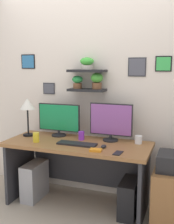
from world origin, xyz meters
TOP-DOWN VIEW (x-y plane):
  - ground_plane at (0.00, 0.00)m, footprint 8.00×8.00m
  - back_wall_assembly at (0.00, 0.44)m, footprint 4.40×0.24m
  - desk at (0.00, 0.06)m, footprint 1.65×0.68m
  - monitor_left at (-0.33, 0.22)m, footprint 0.54×0.18m
  - monitor_right at (0.33, 0.22)m, footprint 0.50×0.18m
  - keyboard at (0.03, -0.08)m, footprint 0.44×0.14m
  - computer_mouse at (0.34, -0.09)m, footprint 0.06×0.09m
  - desk_lamp at (-0.69, 0.08)m, footprint 0.18×0.18m
  - cell_phone at (0.53, -0.23)m, footprint 0.08×0.15m
  - coffee_mug at (0.66, 0.20)m, footprint 0.08×0.08m
  - pen_cup at (0.00, 0.13)m, footprint 0.07×0.07m
  - scissors_tray at (0.30, -0.23)m, footprint 0.13×0.09m
  - water_cup at (-0.45, -0.14)m, footprint 0.07×0.07m
  - computer_tower_left at (-0.55, -0.03)m, footprint 0.18×0.40m
  - computer_tower_right at (0.61, -0.02)m, footprint 0.18×0.40m

SIDE VIEW (x-z plane):
  - ground_plane at x=0.00m, z-range 0.00..0.00m
  - computer_tower_right at x=0.61m, z-range 0.00..0.39m
  - computer_tower_left at x=-0.55m, z-range 0.00..0.44m
  - desk at x=0.00m, z-range 0.17..0.92m
  - cell_phone at x=0.53m, z-range 0.75..0.76m
  - keyboard at x=0.03m, z-range 0.75..0.77m
  - scissors_tray at x=0.30m, z-range 0.75..0.77m
  - computer_mouse at x=0.34m, z-range 0.75..0.78m
  - coffee_mug at x=0.66m, z-range 0.75..0.84m
  - pen_cup at x=0.00m, z-range 0.75..0.85m
  - water_cup at x=-0.45m, z-range 0.75..0.86m
  - monitor_left at x=-0.33m, z-range 0.76..1.16m
  - monitor_right at x=0.33m, z-range 0.76..1.19m
  - desk_lamp at x=-0.69m, z-range 0.88..1.35m
  - back_wall_assembly at x=0.00m, z-range 0.01..2.71m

